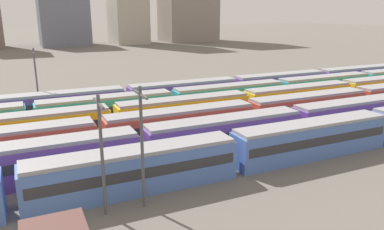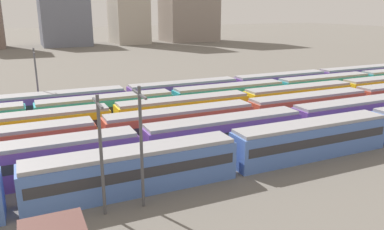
{
  "view_description": "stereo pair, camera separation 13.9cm",
  "coord_description": "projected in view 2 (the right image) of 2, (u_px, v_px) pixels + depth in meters",
  "views": [
    {
      "loc": [
        -1.82,
        -28.64,
        14.84
      ],
      "look_at": [
        17.32,
        13.0,
        2.04
      ],
      "focal_mm": 35.55,
      "sensor_mm": 36.0,
      "label": 1
    },
    {
      "loc": [
        -1.69,
        -28.69,
        14.84
      ],
      "look_at": [
        17.32,
        13.0,
        2.04
      ],
      "focal_mm": 35.55,
      "sensor_mm": 36.0,
      "label": 2
    }
  ],
  "objects": [
    {
      "name": "train_track_4",
      "position": [
        280.0,
        91.0,
        62.18
      ],
      "size": [
        112.5,
        3.06,
        3.75
      ],
      "color": "teal",
      "rests_on": "ground_plane"
    },
    {
      "name": "catenary_pole_1",
      "position": [
        37.0,
        78.0,
        53.72
      ],
      "size": [
        0.24,
        3.2,
        9.65
      ],
      "color": "#4C4C51",
      "rests_on": "ground_plane"
    },
    {
      "name": "train_track_2",
      "position": [
        249.0,
        115.0,
        48.06
      ],
      "size": [
        74.7,
        3.06,
        3.75
      ],
      "color": "#BC4C38",
      "rests_on": "ground_plane"
    },
    {
      "name": "ground_plane",
      "position": [
        47.0,
        151.0,
        41.21
      ],
      "size": [
        600.0,
        600.0,
        0.0
      ],
      "primitive_type": "plane",
      "color": "#666059"
    },
    {
      "name": "train_track_3",
      "position": [
        299.0,
        98.0,
        57.46
      ],
      "size": [
        93.6,
        3.06,
        3.75
      ],
      "color": "yellow",
      "rests_on": "ground_plane"
    },
    {
      "name": "distant_building_2",
      "position": [
        64.0,
        17.0,
        157.84
      ],
      "size": [
        19.23,
        20.31,
        23.46
      ],
      "primitive_type": "cube",
      "color": "slate",
      "rests_on": "ground_plane"
    },
    {
      "name": "train_track_1",
      "position": [
        295.0,
        123.0,
        44.69
      ],
      "size": [
        74.7,
        3.06,
        3.75
      ],
      "color": "#6B429E",
      "rests_on": "ground_plane"
    },
    {
      "name": "catenary_pole_0",
      "position": [
        141.0,
        142.0,
        28.25
      ],
      "size": [
        0.24,
        3.2,
        9.55
      ],
      "color": "#4C4C51",
      "rests_on": "ground_plane"
    },
    {
      "name": "train_track_5",
      "position": [
        280.0,
        84.0,
        68.36
      ],
      "size": [
        93.6,
        3.06,
        3.75
      ],
      "color": "#6B429E",
      "rests_on": "ground_plane"
    },
    {
      "name": "catenary_pole_2",
      "position": [
        101.0,
        150.0,
        27.16
      ],
      "size": [
        0.24,
        3.2,
        9.19
      ],
      "color": "#4C4C51",
      "rests_on": "ground_plane"
    },
    {
      "name": "train_track_0",
      "position": [
        311.0,
        139.0,
        39.28
      ],
      "size": [
        93.6,
        3.06,
        3.75
      ],
      "color": "#4C70BC",
      "rests_on": "ground_plane"
    }
  ]
}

